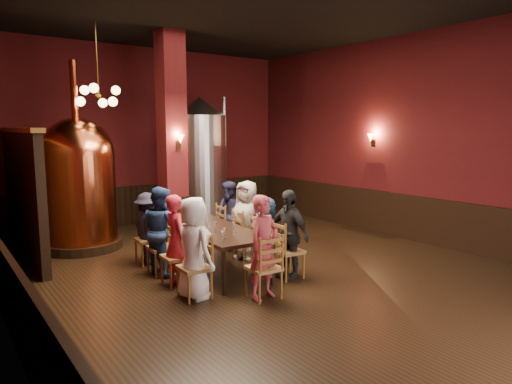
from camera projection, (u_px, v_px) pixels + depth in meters
room at (260, 141)px, 7.77m from camera, size 10.00×10.02×4.50m
wainscot_right at (400, 216)px, 10.32m from camera, size 0.08×9.90×1.00m
wainscot_back at (148, 204)px, 11.99m from camera, size 7.90×0.08×1.00m
wainscot_left at (6, 287)px, 5.71m from camera, size 0.08×9.90×1.00m
column at (172, 138)px, 9.84m from camera, size 0.58×0.58×4.50m
partition at (24, 196)px, 8.62m from camera, size 0.22×3.50×2.40m
pendant_cluster at (98, 96)px, 8.93m from camera, size 0.90×0.90×1.70m
sconce_wall at (373, 140)px, 10.69m from camera, size 0.20×0.20×0.36m
sconce_column at (178, 141)px, 9.61m from camera, size 0.20×0.20×0.36m
dining_table at (215, 232)px, 7.91m from camera, size 1.15×2.46×0.75m
chair_0 at (194, 267)px, 6.66m from camera, size 0.49×0.49×0.92m
person_0 at (194, 248)px, 6.62m from camera, size 0.53×0.77×1.50m
chair_1 at (177, 256)px, 7.22m from camera, size 0.49×0.49×0.92m
person_1 at (176, 240)px, 7.18m from camera, size 0.38×0.55×1.45m
chair_2 at (162, 247)px, 7.77m from camera, size 0.49×0.49×0.92m
person_2 at (161, 230)px, 7.73m from camera, size 0.48×0.78×1.51m
chair_3 at (148, 239)px, 8.33m from camera, size 0.49×0.49×0.92m
person_3 at (148, 228)px, 8.30m from camera, size 0.55×0.89×1.32m
chair_4 at (288, 251)px, 7.56m from camera, size 0.49×0.49×0.92m
person_4 at (288, 234)px, 7.52m from camera, size 0.41×0.89×1.48m
chair_5 at (266, 242)px, 8.12m from camera, size 0.49×0.49×0.92m
person_5 at (266, 233)px, 8.09m from camera, size 0.76×1.23×1.27m
chair_6 at (247, 235)px, 8.67m from camera, size 0.49×0.49×0.92m
person_6 at (247, 220)px, 8.63m from camera, size 0.68×0.84×1.50m
chair_7 at (230, 228)px, 9.23m from camera, size 0.49×0.49×0.92m
person_7 at (230, 216)px, 9.20m from camera, size 0.38×0.71×1.42m
chair_8 at (264, 268)px, 6.65m from camera, size 0.49×0.49×0.92m
person_8 at (264, 247)px, 6.61m from camera, size 0.62×0.47×1.53m
copper_kettle at (79, 182)px, 9.27m from camera, size 1.69×1.69×3.80m
steel_vessel at (200, 162)px, 11.51m from camera, size 1.77×1.77×3.23m
rose_vase at (196, 206)px, 8.77m from camera, size 0.20×0.20×0.35m
wine_glass_0 at (207, 227)px, 7.63m from camera, size 0.07×0.07×0.17m
wine_glass_1 at (216, 227)px, 7.62m from camera, size 0.07×0.07×0.17m
wine_glass_2 at (233, 227)px, 7.62m from camera, size 0.07×0.07×0.17m
wine_glass_3 at (225, 234)px, 7.15m from camera, size 0.07×0.07×0.17m
wine_glass_4 at (209, 228)px, 7.53m from camera, size 0.07×0.07×0.17m
wine_glass_5 at (222, 236)px, 6.97m from camera, size 0.07×0.07×0.17m
wine_glass_6 at (188, 217)px, 8.44m from camera, size 0.07×0.07×0.17m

